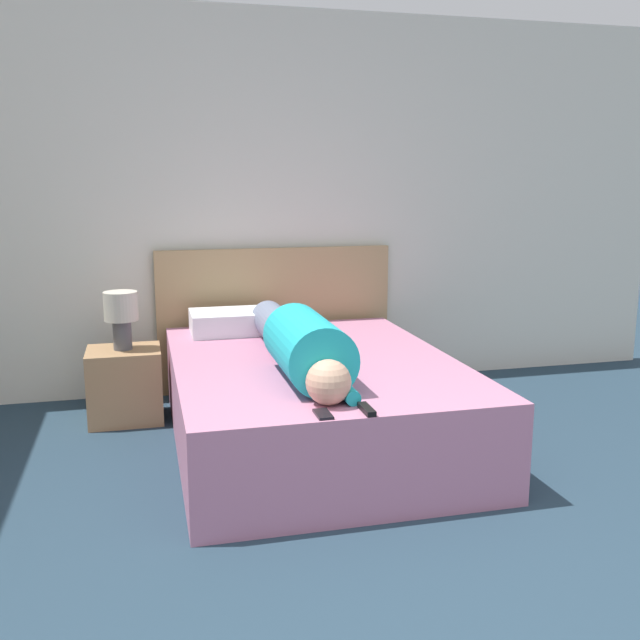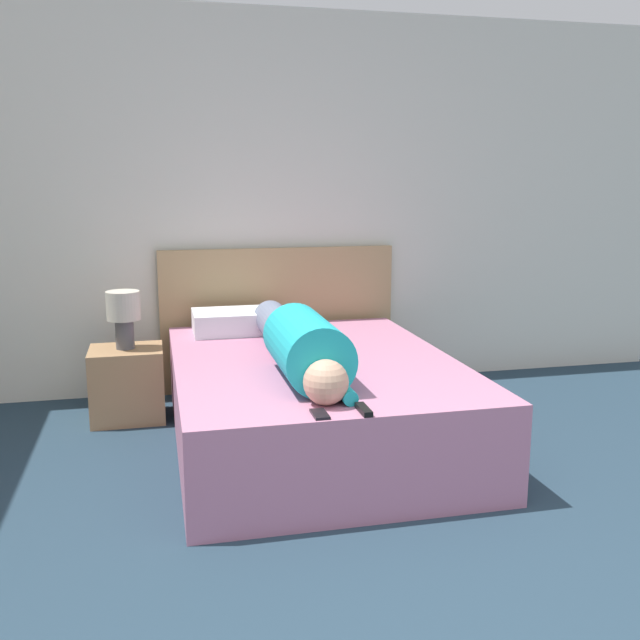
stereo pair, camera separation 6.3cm
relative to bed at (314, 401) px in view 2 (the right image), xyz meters
name	(u,v)px [view 2 (the right image)]	position (x,y,z in m)	size (l,w,h in m)	color
wall_back	(259,205)	(-0.12, 1.20, 1.05)	(6.27, 0.06, 2.60)	silver
bed	(314,401)	(0.00, 0.00, 0.00)	(1.54, 2.07, 0.49)	#B2708E
headboard	(279,319)	(0.00, 1.13, 0.26)	(1.66, 0.04, 1.00)	tan
nightstand	(128,384)	(-1.04, 0.66, -0.02)	(0.44, 0.39, 0.45)	#A37A51
table_lamp	(124,312)	(-1.04, 0.66, 0.43)	(0.20, 0.20, 0.36)	#4C4C51
person_lying	(299,344)	(-0.13, -0.23, 0.39)	(0.33, 1.65, 0.33)	tan
pillow_near_headboard	(237,321)	(-0.33, 0.79, 0.32)	(0.57, 0.38, 0.14)	white
tv_remote	(364,410)	(0.01, -0.96, 0.26)	(0.04, 0.15, 0.02)	black
cell_phone	(320,414)	(-0.19, -0.96, 0.25)	(0.06, 0.13, 0.01)	black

